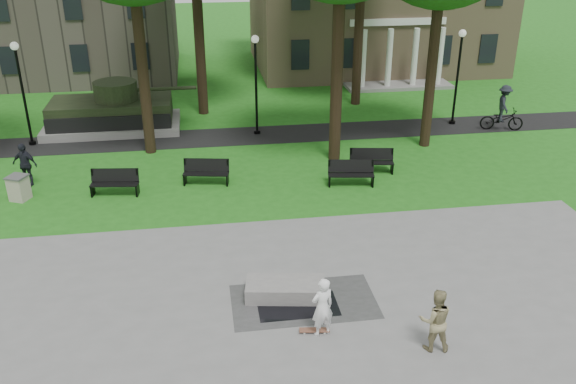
% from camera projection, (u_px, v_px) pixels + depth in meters
% --- Properties ---
extents(ground, '(120.00, 120.00, 0.00)m').
position_uv_depth(ground, '(282.00, 266.00, 18.63)').
color(ground, '#1F6217').
rests_on(ground, ground).
extents(plaza, '(22.00, 16.00, 0.02)m').
position_uv_depth(plaza, '(313.00, 378.00, 14.14)').
color(plaza, gray).
rests_on(plaza, ground).
extents(footpath, '(44.00, 2.60, 0.01)m').
position_uv_depth(footpath, '(248.00, 136.00, 29.41)').
color(footpath, black).
rests_on(footpath, ground).
extents(building_right, '(17.00, 12.00, 8.60)m').
position_uv_depth(building_right, '(374.00, 0.00, 41.51)').
color(building_right, '#9E8460').
rests_on(building_right, ground).
extents(building_left, '(15.00, 10.00, 7.20)m').
position_uv_depth(building_left, '(57.00, 18.00, 39.43)').
color(building_left, '#4C443D').
rests_on(building_left, ground).
extents(lamp_left, '(0.36, 0.36, 4.73)m').
position_uv_depth(lamp_left, '(22.00, 86.00, 27.16)').
color(lamp_left, black).
rests_on(lamp_left, ground).
extents(lamp_mid, '(0.36, 0.36, 4.73)m').
position_uv_depth(lamp_mid, '(256.00, 77.00, 28.57)').
color(lamp_mid, black).
rests_on(lamp_mid, ground).
extents(lamp_right, '(0.36, 0.36, 4.73)m').
position_uv_depth(lamp_right, '(458.00, 70.00, 29.93)').
color(lamp_right, black).
rests_on(lamp_right, ground).
extents(tank_monument, '(7.45, 3.40, 2.40)m').
position_uv_depth(tank_monument, '(113.00, 113.00, 29.97)').
color(tank_monument, gray).
rests_on(tank_monument, ground).
extents(puddle, '(2.20, 1.20, 0.00)m').
position_uv_depth(puddle, '(298.00, 306.00, 16.69)').
color(puddle, black).
rests_on(puddle, plaza).
extents(concrete_block, '(2.33, 1.34, 0.45)m').
position_uv_depth(concrete_block, '(285.00, 289.00, 17.04)').
color(concrete_block, gray).
rests_on(concrete_block, plaza).
extents(skateboard, '(0.80, 0.31, 0.07)m').
position_uv_depth(skateboard, '(314.00, 331.00, 15.65)').
color(skateboard, brown).
rests_on(skateboard, plaza).
extents(skateboarder, '(0.69, 0.56, 1.65)m').
position_uv_depth(skateboarder, '(322.00, 307.00, 15.26)').
color(skateboarder, white).
rests_on(skateboarder, plaza).
extents(friend_watching, '(0.90, 0.76, 1.68)m').
position_uv_depth(friend_watching, '(435.00, 320.00, 14.75)').
color(friend_watching, '#968C61').
rests_on(friend_watching, plaza).
extents(pedestrian_walker, '(1.11, 0.75, 1.75)m').
position_uv_depth(pedestrian_walker, '(25.00, 165.00, 23.77)').
color(pedestrian_walker, black).
rests_on(pedestrian_walker, ground).
extents(cyclist, '(2.18, 1.30, 2.26)m').
position_uv_depth(cyclist, '(503.00, 112.00, 29.84)').
color(cyclist, black).
rests_on(cyclist, ground).
extents(park_bench_0, '(1.84, 0.75, 1.00)m').
position_uv_depth(park_bench_0, '(114.00, 182.00, 23.14)').
color(park_bench_0, black).
rests_on(park_bench_0, ground).
extents(park_bench_1, '(1.85, 0.84, 1.00)m').
position_uv_depth(park_bench_1, '(206.00, 171.00, 24.07)').
color(park_bench_1, black).
rests_on(park_bench_1, ground).
extents(park_bench_2, '(1.85, 0.79, 1.00)m').
position_uv_depth(park_bench_2, '(351.00, 172.00, 23.95)').
color(park_bench_2, black).
rests_on(park_bench_2, ground).
extents(park_bench_3, '(1.85, 0.81, 1.00)m').
position_uv_depth(park_bench_3, '(371.00, 160.00, 25.14)').
color(park_bench_3, black).
rests_on(park_bench_3, ground).
extents(trash_bin, '(0.87, 0.87, 0.96)m').
position_uv_depth(trash_bin, '(19.00, 188.00, 22.73)').
color(trash_bin, '#C0B19E').
rests_on(trash_bin, ground).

